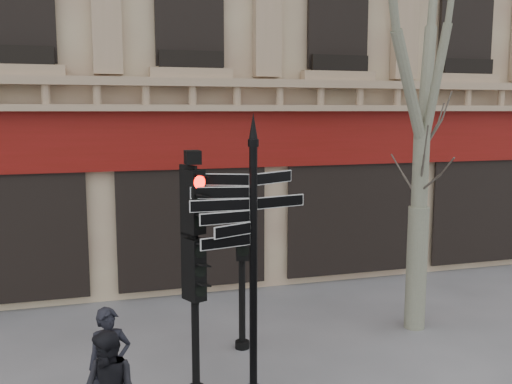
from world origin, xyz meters
TOP-DOWN VIEW (x-y plane):
  - fingerpost at (-0.01, -0.12)m, footprint 1.85×1.85m
  - traffic_signal_main at (-0.81, 0.24)m, footprint 0.49×0.43m
  - traffic_signal_secondary at (0.30, 1.68)m, footprint 0.51×0.41m
  - pedestrian_a at (-2.06, -0.12)m, footprint 0.63×0.45m

SIDE VIEW (x-z plane):
  - pedestrian_a at x=-2.06m, z-range 0.00..1.60m
  - traffic_signal_secondary at x=0.30m, z-range 0.53..3.22m
  - traffic_signal_main at x=-0.81m, z-range 0.48..4.17m
  - fingerpost at x=-0.01m, z-range 0.72..4.95m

